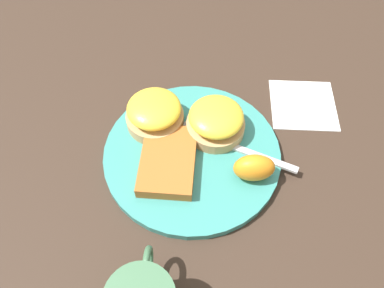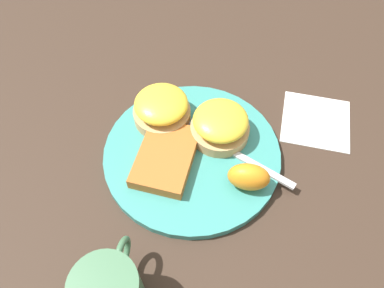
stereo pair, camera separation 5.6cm
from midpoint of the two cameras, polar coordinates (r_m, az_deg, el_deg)
ground_plane at (r=0.59m, az=2.72°, el=-2.07°), size 1.10×1.10×0.00m
plate at (r=0.58m, az=2.75°, el=-1.70°), size 0.27×0.27×0.01m
sandwich_benedict_left at (r=0.58m, az=7.09°, el=2.74°), size 0.09×0.09×0.05m
sandwich_benedict_right at (r=0.59m, az=-1.98°, el=5.26°), size 0.09×0.09×0.05m
hashbrown_patty at (r=0.56m, az=-1.16°, el=-2.19°), size 0.12×0.08×0.02m
orange_wedge at (r=0.54m, az=11.61°, el=-5.17°), size 0.04×0.06×0.04m
fork at (r=0.58m, az=8.55°, el=-1.24°), size 0.09×0.18×0.00m
napkin at (r=0.67m, az=20.68°, el=3.18°), size 0.11×0.11×0.00m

